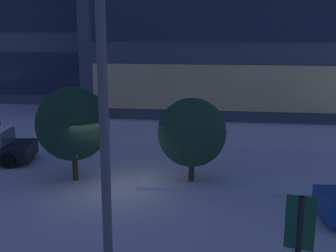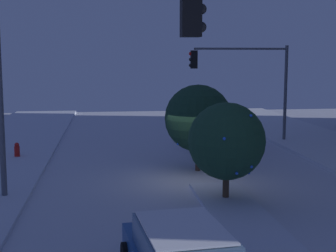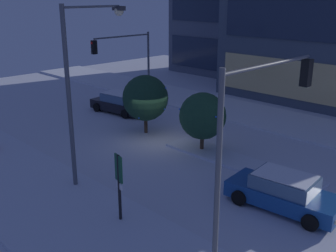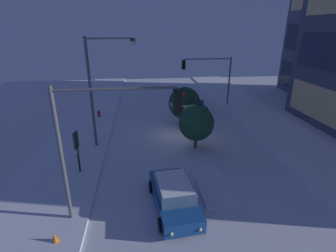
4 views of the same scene
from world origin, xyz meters
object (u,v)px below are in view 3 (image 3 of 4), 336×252
traffic_light_corner_far_left (126,54)px  traffic_light_corner_near_right (260,119)px  decorated_tree_median (203,116)px  car_near (284,192)px  parking_info_sign (119,180)px  car_far (119,103)px  decorated_tree_left_of_median (145,98)px  street_lamp_arched (84,71)px

traffic_light_corner_far_left → traffic_light_corner_near_right: (18.25, -9.24, 0.60)m
traffic_light_corner_near_right → decorated_tree_median: traffic_light_corner_near_right is taller
car_near → parking_info_sign: size_ratio=1.71×
car_far → decorated_tree_left_of_median: 5.49m
traffic_light_corner_near_right → parking_info_sign: traffic_light_corner_near_right is taller
traffic_light_corner_near_right → street_lamp_arched: 8.32m
traffic_light_corner_far_left → decorated_tree_median: traffic_light_corner_far_left is taller
traffic_light_corner_far_left → decorated_tree_median: (11.33, -3.87, -1.91)m
street_lamp_arched → decorated_tree_median: size_ratio=2.40×
car_far → traffic_light_corner_far_left: bearing=-58.7°
car_near → traffic_light_corner_far_left: size_ratio=0.84×
car_far → traffic_light_corner_near_right: bearing=149.2°
car_near → car_far: 16.62m
car_near → decorated_tree_median: size_ratio=1.43×
car_near → decorated_tree_median: decorated_tree_median is taller
decorated_tree_median → street_lamp_arched: bearing=-101.0°
parking_info_sign → car_far: bearing=64.7°
car_far → traffic_light_corner_far_left: size_ratio=0.81×
street_lamp_arched → decorated_tree_median: (1.29, 6.60, -3.20)m
traffic_light_corner_near_right → parking_info_sign: (-4.26, -2.58, -2.79)m
car_far → street_lamp_arched: (8.28, -8.28, 4.55)m
parking_info_sign → decorated_tree_left_of_median: (-7.28, 7.86, 0.49)m
car_far → traffic_light_corner_near_right: size_ratio=0.72×
parking_info_sign → car_near: bearing=-22.3°
car_near → street_lamp_arched: size_ratio=0.59×
decorated_tree_median → parking_info_sign: bearing=-71.5°
car_far → decorated_tree_median: bearing=162.4°
car_far → parking_info_sign: 15.61m
car_near → decorated_tree_left_of_median: (-11.14, 2.41, 1.57)m
street_lamp_arched → decorated_tree_left_of_median: (-3.33, 6.50, -2.98)m
traffic_light_corner_far_left → decorated_tree_left_of_median: 7.98m
car_far → car_near: bearing=157.8°
car_far → street_lamp_arched: 12.56m
car_near → parking_info_sign: 6.77m
traffic_light_corner_near_right → traffic_light_corner_far_left: bearing=63.1°
car_near → street_lamp_arched: street_lamp_arched is taller
car_far → decorated_tree_median: (9.57, -1.68, 1.35)m
street_lamp_arched → parking_info_sign: (3.95, -1.36, -3.47)m
traffic_light_corner_far_left → traffic_light_corner_near_right: 20.46m
car_near → street_lamp_arched: 9.92m
traffic_light_corner_far_left → street_lamp_arched: size_ratio=0.71×
car_far → street_lamp_arched: street_lamp_arched is taller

